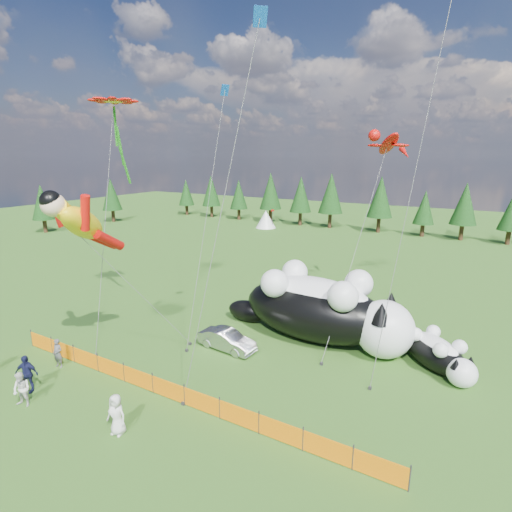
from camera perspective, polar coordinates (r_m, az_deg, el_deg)
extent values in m
plane|color=#143609|center=(22.82, -7.12, -15.91)|extent=(160.00, 160.00, 0.00)
cylinder|color=#262626|center=(28.47, -29.39, -10.14)|extent=(0.06, 0.06, 1.10)
cylinder|color=#262626|center=(26.87, -27.13, -11.29)|extent=(0.06, 0.06, 1.10)
cylinder|color=#262626|center=(25.34, -24.57, -12.55)|extent=(0.06, 0.06, 1.10)
cylinder|color=#262626|center=(23.87, -21.66, -13.95)|extent=(0.06, 0.06, 1.10)
cylinder|color=#262626|center=(22.48, -18.33, -15.48)|extent=(0.06, 0.06, 1.10)
cylinder|color=#262626|center=(21.19, -14.53, -17.14)|extent=(0.06, 0.06, 1.10)
cylinder|color=#262626|center=(20.01, -10.17, -18.92)|extent=(0.06, 0.06, 1.10)
cylinder|color=#262626|center=(18.98, -5.20, -20.79)|extent=(0.06, 0.06, 1.10)
cylinder|color=#262626|center=(18.11, 0.43, -22.68)|extent=(0.06, 0.06, 1.10)
cylinder|color=#262626|center=(17.42, 6.74, -24.51)|extent=(0.06, 0.06, 1.10)
cylinder|color=#262626|center=(16.94, 13.67, -26.17)|extent=(0.06, 0.06, 1.10)
cylinder|color=#262626|center=(16.70, 21.10, -27.54)|extent=(0.06, 0.06, 1.10)
cube|color=orange|center=(27.69, -28.28, -10.79)|extent=(2.00, 0.04, 0.90)
cube|color=orange|center=(26.12, -25.88, -12.00)|extent=(2.00, 0.04, 0.90)
cube|color=orange|center=(24.61, -23.15, -13.34)|extent=(2.00, 0.04, 0.90)
cube|color=orange|center=(23.18, -20.04, -14.80)|extent=(2.00, 0.04, 0.90)
cube|color=orange|center=(21.84, -16.49, -16.41)|extent=(2.00, 0.04, 0.90)
cube|color=orange|center=(20.61, -12.42, -18.14)|extent=(2.00, 0.04, 0.90)
cube|color=orange|center=(19.50, -7.76, -19.97)|extent=(2.00, 0.04, 0.90)
cube|color=orange|center=(18.55, -2.47, -21.86)|extent=(2.00, 0.04, 0.90)
cube|color=orange|center=(17.77, 3.50, -23.74)|extent=(2.00, 0.04, 0.90)
cube|color=orange|center=(17.19, 10.13, -25.50)|extent=(2.00, 0.04, 0.90)
cube|color=orange|center=(16.82, 17.32, -27.03)|extent=(2.00, 0.04, 0.90)
ellipsoid|color=black|center=(25.69, 8.28, -7.66)|extent=(9.67, 4.83, 3.79)
ellipsoid|color=white|center=(25.36, 8.36, -5.67)|extent=(7.30, 3.47, 2.32)
sphere|color=white|center=(24.49, 17.88, -9.91)|extent=(3.37, 3.37, 3.37)
sphere|color=#E45884|center=(24.23, 21.20, -10.47)|extent=(0.47, 0.47, 0.47)
ellipsoid|color=black|center=(28.38, -1.24, -7.86)|extent=(3.01, 1.60, 1.48)
cone|color=black|center=(23.06, 17.48, -7.77)|extent=(1.18, 1.18, 1.18)
cone|color=black|center=(24.91, 18.72, -6.22)|extent=(1.18, 1.18, 1.18)
sphere|color=white|center=(25.54, 14.45, -3.84)|extent=(1.77, 1.77, 1.77)
sphere|color=white|center=(23.07, 12.30, -5.68)|extent=(1.77, 1.77, 1.77)
sphere|color=white|center=(27.12, 5.55, -2.38)|extent=(1.77, 1.77, 1.77)
sphere|color=white|center=(24.81, 2.67, -3.92)|extent=(1.77, 1.77, 1.77)
ellipsoid|color=black|center=(24.60, 24.15, -12.57)|extent=(4.40, 4.29, 1.68)
ellipsoid|color=white|center=(24.43, 24.26, -11.69)|extent=(3.27, 3.18, 1.02)
sphere|color=white|center=(23.41, 27.34, -14.62)|extent=(1.49, 1.49, 1.49)
sphere|color=#E45884|center=(23.04, 28.46, -15.25)|extent=(0.21, 0.21, 0.21)
ellipsoid|color=black|center=(26.33, 20.82, -11.67)|extent=(1.40, 1.37, 0.65)
cone|color=black|center=(22.85, 26.69, -13.57)|extent=(0.52, 0.52, 0.52)
cone|color=black|center=(23.44, 28.31, -13.06)|extent=(0.52, 0.52, 0.52)
sphere|color=white|center=(24.00, 27.08, -11.50)|extent=(0.78, 0.78, 0.78)
sphere|color=white|center=(23.22, 24.88, -12.12)|extent=(0.78, 0.78, 0.78)
sphere|color=white|center=(25.28, 24.00, -9.85)|extent=(0.78, 0.78, 0.78)
sphere|color=white|center=(24.54, 21.83, -10.36)|extent=(0.78, 0.78, 0.78)
imported|color=#B0B0B5|center=(24.59, -4.16, -11.88)|extent=(3.75, 1.55, 1.21)
imported|color=#525156|center=(25.09, -26.46, -12.34)|extent=(0.65, 0.48, 1.64)
imported|color=silver|center=(22.35, -30.47, -16.14)|extent=(0.92, 0.68, 1.70)
imported|color=#16183D|center=(23.38, -29.95, -14.36)|extent=(1.29, 1.02, 1.95)
imported|color=silver|center=(18.85, -19.30, -20.59)|extent=(0.95, 0.69, 1.81)
cylinder|color=#595959|center=(23.46, -16.05, -4.53)|extent=(0.03, 0.03, 9.54)
cube|color=#262626|center=(25.60, -9.42, -12.25)|extent=(0.15, 0.15, 0.16)
cylinder|color=#595959|center=(25.83, 14.45, 2.01)|extent=(0.03, 0.03, 15.77)
cube|color=#262626|center=(23.41, 9.33, -14.93)|extent=(0.15, 0.15, 0.16)
cylinder|color=#595959|center=(25.02, -20.81, 4.00)|extent=(0.03, 0.03, 15.36)
cube|color=#262626|center=(25.09, -21.96, -13.75)|extent=(0.15, 0.15, 0.16)
cube|color=#1F8017|center=(27.06, -19.22, 14.59)|extent=(0.21, 0.21, 4.67)
cylinder|color=#595959|center=(25.14, -7.08, 5.90)|extent=(0.03, 0.03, 16.59)
cube|color=#262626|center=(24.84, -9.86, -13.15)|extent=(0.15, 0.15, 0.16)
cylinder|color=#595959|center=(20.88, 21.46, 9.42)|extent=(0.03, 0.03, 20.35)
cube|color=#262626|center=(21.83, 15.97, -17.68)|extent=(0.15, 0.15, 0.16)
cylinder|color=#595959|center=(17.77, -5.27, 4.90)|extent=(0.03, 0.03, 17.31)
cube|color=#262626|center=(20.31, -10.34, -19.98)|extent=(0.15, 0.15, 0.16)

